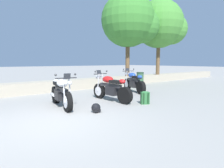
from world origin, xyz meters
The scene contains 10 objects.
ground_plane centered at (0.00, 0.00, 0.00)m, with size 120.00×120.00×0.00m, color gray.
stone_wall centered at (0.00, 4.80, 0.28)m, with size 36.00×0.80×0.55m, color #A89E89.
motorcycle_white_near_left centered at (0.79, 1.36, 0.49)m, with size 0.67×2.06×1.18m.
motorcycle_red_centre centered at (2.71, 1.15, 0.49)m, with size 0.68×2.07×1.18m.
motorcycle_blue_far_right centered at (4.93, 2.18, 0.49)m, with size 0.87×2.02×1.18m.
rider_backpack centered at (3.36, -0.04, 0.24)m, with size 0.35×0.34×0.47m.
rider_helmet centered at (1.36, 0.08, 0.14)m, with size 0.28×0.28×0.28m.
leafy_tree_far_left centered at (7.08, 4.74, 4.18)m, with size 3.73×3.55×5.49m.
leafy_tree_mid_left centered at (9.91, 4.45, 4.22)m, with size 3.70×3.53×5.52m.
trash_bin centered at (6.99, 3.73, 0.43)m, with size 0.46×0.46×0.86m.
Camera 1 is at (-1.49, -4.48, 1.51)m, focal length 29.29 mm.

